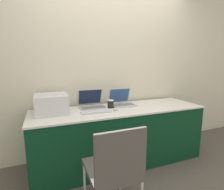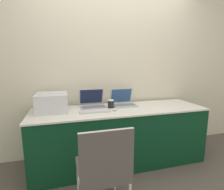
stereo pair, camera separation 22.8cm
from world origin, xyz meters
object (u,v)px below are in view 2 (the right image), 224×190
object	(u,v)px
external_keyboard	(95,111)
coffee_cup	(111,104)
laptop_right	(123,102)
printer	(52,102)
mouse	(115,109)
laptop_left	(93,103)
chair	(103,166)

from	to	relation	value
external_keyboard	coffee_cup	distance (m)	0.29
laptop_right	coffee_cup	distance (m)	0.23
external_keyboard	coffee_cup	world-z (taller)	coffee_cup
printer	mouse	distance (m)	0.78
laptop_right	external_keyboard	world-z (taller)	laptop_right
coffee_cup	mouse	size ratio (longest dim) A/B	1.72
printer	mouse	bearing A→B (deg)	-14.93
external_keyboard	coffee_cup	xyz separation A→B (m)	(0.25, 0.15, 0.04)
laptop_right	mouse	world-z (taller)	laptop_right
printer	external_keyboard	xyz separation A→B (m)	(0.50, -0.19, -0.11)
printer	mouse	size ratio (longest dim) A/B	6.25
coffee_cup	mouse	bearing A→B (deg)	-88.93
external_keyboard	printer	bearing A→B (deg)	159.44
printer	external_keyboard	distance (m)	0.54
external_keyboard	mouse	world-z (taller)	mouse
laptop_left	coffee_cup	bearing A→B (deg)	-23.03
chair	laptop_left	bearing A→B (deg)	85.25
laptop_right	chair	world-z (taller)	laptop_right
external_keyboard	laptop_left	bearing A→B (deg)	86.02
laptop_right	external_keyboard	distance (m)	0.52
printer	laptop_left	bearing A→B (deg)	7.15
laptop_right	mouse	size ratio (longest dim) A/B	5.36
external_keyboard	chair	xyz separation A→B (m)	(-0.07, -0.74, -0.27)
mouse	laptop_left	bearing A→B (deg)	131.35
laptop_right	coffee_cup	world-z (taller)	laptop_right
printer	laptop_right	xyz separation A→B (m)	(0.95, 0.06, -0.07)
laptop_left	chair	size ratio (longest dim) A/B	0.40
mouse	external_keyboard	bearing A→B (deg)	177.10
printer	coffee_cup	bearing A→B (deg)	-2.52
printer	laptop_left	distance (m)	0.52
laptop_left	coffee_cup	world-z (taller)	laptop_left
printer	coffee_cup	size ratio (longest dim) A/B	3.64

